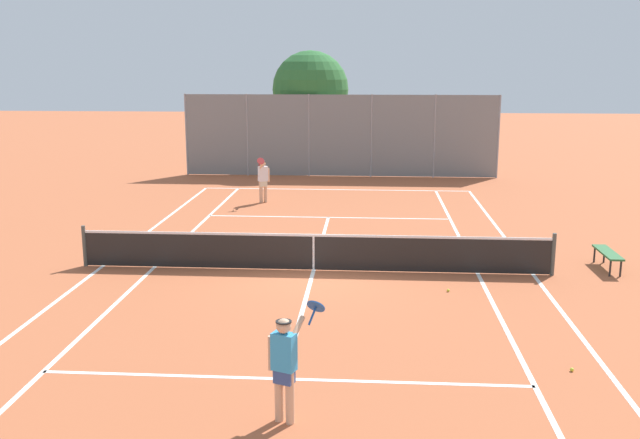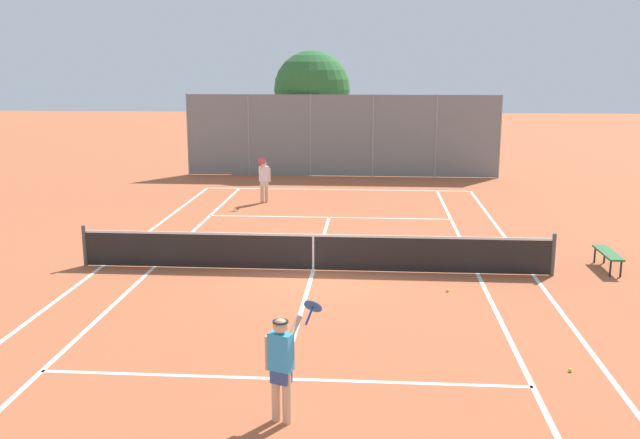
% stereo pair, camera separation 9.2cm
% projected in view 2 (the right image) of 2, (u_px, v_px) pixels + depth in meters
% --- Properties ---
extents(ground_plane, '(120.00, 120.00, 0.00)m').
position_uv_depth(ground_plane, '(313.00, 270.00, 18.12)').
color(ground_plane, '#B25B38').
extents(court_line_markings, '(11.10, 23.90, 0.01)m').
position_uv_depth(court_line_markings, '(313.00, 270.00, 18.12)').
color(court_line_markings, white).
rests_on(court_line_markings, ground).
extents(tennis_net, '(12.00, 0.10, 1.07)m').
position_uv_depth(tennis_net, '(313.00, 251.00, 18.01)').
color(tennis_net, '#474C47').
rests_on(tennis_net, ground).
extents(player_near_side, '(0.84, 0.69, 1.77)m').
position_uv_depth(player_near_side, '(282.00, 362.00, 10.28)').
color(player_near_side, '#D8A884').
rests_on(player_near_side, ground).
extents(player_far_left, '(0.43, 0.90, 1.77)m').
position_uv_depth(player_far_left, '(264.00, 178.00, 26.77)').
color(player_far_left, '#D8A884').
rests_on(player_far_left, ground).
extents(loose_tennis_ball_1, '(0.07, 0.07, 0.07)m').
position_uv_depth(loose_tennis_ball_1, '(570.00, 370.00, 12.15)').
color(loose_tennis_ball_1, '#D1DB33').
rests_on(loose_tennis_ball_1, ground).
extents(loose_tennis_ball_2, '(0.07, 0.07, 0.07)m').
position_uv_depth(loose_tennis_ball_2, '(448.00, 291.00, 16.41)').
color(loose_tennis_ball_2, '#D1DB33').
rests_on(loose_tennis_ball_2, ground).
extents(courtside_bench, '(0.36, 1.50, 0.47)m').
position_uv_depth(courtside_bench, '(608.00, 254.00, 18.10)').
color(courtside_bench, '#2D6638').
rests_on(courtside_bench, ground).
extents(back_fence, '(14.50, 0.08, 3.78)m').
position_uv_depth(back_fence, '(342.00, 136.00, 32.85)').
color(back_fence, gray).
rests_on(back_fence, ground).
extents(tree_behind_left, '(3.70, 3.70, 5.78)m').
position_uv_depth(tree_behind_left, '(313.00, 92.00, 34.54)').
color(tree_behind_left, brown).
rests_on(tree_behind_left, ground).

